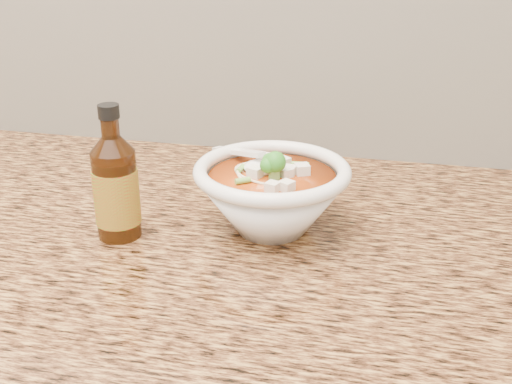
# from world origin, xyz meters

# --- Properties ---
(soup_bowl) EXTENTS (0.19, 0.19, 0.11)m
(soup_bowl) POSITION_xyz_m (0.39, 1.70, 0.95)
(soup_bowl) COLOR white
(soup_bowl) RESTS_ON counter_slab
(hot_sauce_bottle) EXTENTS (0.06, 0.06, 0.17)m
(hot_sauce_bottle) POSITION_xyz_m (0.21, 1.64, 0.96)
(hot_sauce_bottle) COLOR #3E1D08
(hot_sauce_bottle) RESTS_ON counter_slab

